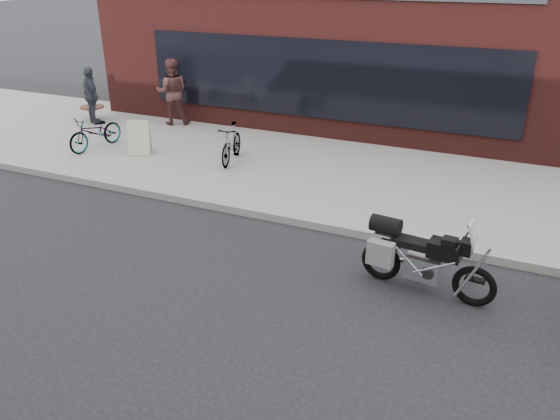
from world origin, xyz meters
TOP-DOWN VIEW (x-y plane):
  - ground at (0.00, 0.00)m, footprint 120.00×120.00m
  - near_sidewalk at (0.00, 7.00)m, footprint 44.00×6.00m
  - storefront at (-2.00, 13.98)m, footprint 14.00×10.07m
  - motorcycle at (1.87, 2.76)m, footprint 2.00×0.65m
  - bicycle_front at (-6.77, 5.82)m, footprint 0.77×1.67m
  - bicycle_rear at (-3.16, 6.31)m, footprint 0.73×1.54m
  - sandwich_sign at (-5.54, 5.98)m, footprint 0.67×0.65m
  - cafe_table at (-8.78, 7.96)m, footprint 0.70×0.70m
  - cafe_patron_left at (-6.29, 8.55)m, footprint 1.14×1.07m
  - cafe_patron_right at (-8.42, 7.62)m, footprint 1.03×0.81m

SIDE VIEW (x-z plane):
  - ground at x=0.00m, z-range 0.00..0.00m
  - near_sidewalk at x=0.00m, z-range 0.00..0.15m
  - cafe_table at x=-8.78m, z-range 0.32..0.72m
  - motorcycle at x=1.87m, z-range -0.09..1.18m
  - sandwich_sign at x=-5.54m, z-range 0.15..0.97m
  - bicycle_front at x=-6.77m, z-range 0.15..1.00m
  - bicycle_rear at x=-3.16m, z-range 0.15..1.05m
  - cafe_patron_right at x=-8.42m, z-range 0.15..1.78m
  - cafe_patron_left at x=-6.29m, z-range 0.15..2.02m
  - storefront at x=-2.00m, z-range 0.00..4.50m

